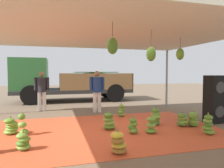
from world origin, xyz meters
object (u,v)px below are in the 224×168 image
object	(u,v)px
banana_bunch_9	(151,126)
cargo_truck_main	(68,81)
banana_bunch_1	(109,121)
banana_bunch_5	(23,125)
worker_0	(97,88)
banana_bunch_8	(182,120)
banana_bunch_0	(121,111)
banana_bunch_3	(156,117)
banana_bunch_10	(208,125)
banana_bunch_2	(133,126)
banana_bunch_12	(193,120)
worker_1	(42,88)
banana_bunch_11	(11,127)
banana_bunch_4	(23,142)
banana_bunch_7	(118,143)
speaker_stack	(215,99)

from	to	relation	value
banana_bunch_9	cargo_truck_main	size ratio (longest dim) A/B	0.07
banana_bunch_1	cargo_truck_main	size ratio (longest dim) A/B	0.08
banana_bunch_5	worker_0	distance (m)	3.71
banana_bunch_8	banana_bunch_0	bearing A→B (deg)	125.96
banana_bunch_5	banana_bunch_0	bearing A→B (deg)	26.05
banana_bunch_3	banana_bunch_10	world-z (taller)	banana_bunch_10
banana_bunch_0	banana_bunch_2	size ratio (longest dim) A/B	1.06
banana_bunch_2	banana_bunch_3	world-z (taller)	banana_bunch_3
banana_bunch_12	worker_1	size ratio (longest dim) A/B	0.29
banana_bunch_11	worker_1	distance (m)	3.48
banana_bunch_9	cargo_truck_main	bearing A→B (deg)	103.81
banana_bunch_4	banana_bunch_10	world-z (taller)	banana_bunch_10
banana_bunch_0	worker_1	distance (m)	3.61
banana_bunch_4	banana_bunch_5	xyz separation A→B (m)	(-0.16, 1.10, 0.08)
cargo_truck_main	banana_bunch_12	bearing A→B (deg)	-64.30
banana_bunch_5	cargo_truck_main	size ratio (longest dim) A/B	0.09
banana_bunch_0	cargo_truck_main	world-z (taller)	cargo_truck_main
banana_bunch_3	banana_bunch_7	world-z (taller)	banana_bunch_3
banana_bunch_3	banana_bunch_11	bearing A→B (deg)	178.17
banana_bunch_7	banana_bunch_0	bearing A→B (deg)	71.10
banana_bunch_4	banana_bunch_10	size ratio (longest dim) A/B	0.74
banana_bunch_0	banana_bunch_7	distance (m)	3.52
banana_bunch_1	banana_bunch_4	xyz separation A→B (m)	(-2.12, -1.07, -0.05)
banana_bunch_1	banana_bunch_2	size ratio (longest dim) A/B	1.14
banana_bunch_3	banana_bunch_5	xyz separation A→B (m)	(-3.79, -0.06, 0.01)
banana_bunch_1	banana_bunch_2	xyz separation A→B (m)	(0.52, -0.56, -0.03)
banana_bunch_0	banana_bunch_9	bearing A→B (deg)	-87.20
banana_bunch_1	worker_1	xyz separation A→B (m)	(-2.02, 3.58, 0.74)
banana_bunch_10	banana_bunch_8	bearing A→B (deg)	100.61
worker_0	banana_bunch_7	bearing A→B (deg)	-95.76
banana_bunch_1	banana_bunch_4	bearing A→B (deg)	-153.29
banana_bunch_0	banana_bunch_2	xyz separation A→B (m)	(-0.37, -2.14, -0.01)
cargo_truck_main	worker_0	size ratio (longest dim) A/B	3.86
banana_bunch_7	speaker_stack	xyz separation A→B (m)	(3.80, 1.69, 0.56)
worker_0	banana_bunch_9	bearing A→B (deg)	-76.62
banana_bunch_8	speaker_stack	size ratio (longest dim) A/B	0.29
banana_bunch_3	banana_bunch_8	bearing A→B (deg)	-26.84
cargo_truck_main	banana_bunch_5	bearing A→B (deg)	-102.94
banana_bunch_7	banana_bunch_11	bearing A→B (deg)	139.64
banana_bunch_10	banana_bunch_3	bearing A→B (deg)	124.99
banana_bunch_10	worker_1	bearing A→B (deg)	133.00
speaker_stack	worker_1	bearing A→B (deg)	146.81
banana_bunch_4	banana_bunch_8	xyz separation A→B (m)	(4.33, 0.81, 0.02)
banana_bunch_10	speaker_stack	distance (m)	1.67
banana_bunch_0	banana_bunch_1	world-z (taller)	banana_bunch_1
speaker_stack	banana_bunch_0	bearing A→B (deg)	148.26
banana_bunch_4	banana_bunch_5	distance (m)	1.12
banana_bunch_8	worker_1	distance (m)	5.77
banana_bunch_4	banana_bunch_9	distance (m)	3.14
banana_bunch_0	banana_bunch_12	size ratio (longest dim) A/B	1.00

